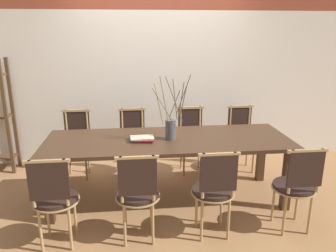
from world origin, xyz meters
name	(u,v)px	position (x,y,z in m)	size (l,w,h in m)	color
ground_plane	(168,198)	(0.00, 0.00, 0.00)	(16.00, 16.00, 0.00)	#9E7047
wall_rear	(158,54)	(0.00, 1.30, 1.60)	(12.00, 0.06, 3.20)	silver
dining_table	(168,146)	(0.00, 0.00, 0.66)	(2.75, 0.96, 0.75)	#422B1C
chair_near_leftend	(54,197)	(-1.10, -0.77, 0.50)	(0.42, 0.42, 0.90)	black
chair_near_left	(138,192)	(-0.36, -0.77, 0.50)	(0.42, 0.42, 0.90)	black
chair_near_center	(214,188)	(0.35, -0.77, 0.50)	(0.42, 0.42, 0.90)	black
chair_near_right	(296,184)	(1.16, -0.77, 0.50)	(0.42, 0.42, 0.90)	black
chair_far_leftend	(77,141)	(-1.15, 0.77, 0.50)	(0.42, 0.42, 0.90)	black
chair_far_left	(133,139)	(-0.40, 0.77, 0.50)	(0.42, 0.42, 0.90)	black
chair_far_center	(191,137)	(0.41, 0.77, 0.50)	(0.42, 0.42, 0.90)	black
chair_far_right	(242,135)	(1.13, 0.77, 0.50)	(0.42, 0.42, 0.90)	black
vase_centerpiece	(171,127)	(0.03, -0.02, 0.89)	(0.41, 0.41, 0.73)	#4C5156
book_stack	(142,139)	(-0.29, -0.04, 0.77)	(0.26, 0.20, 0.05)	#234C8C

